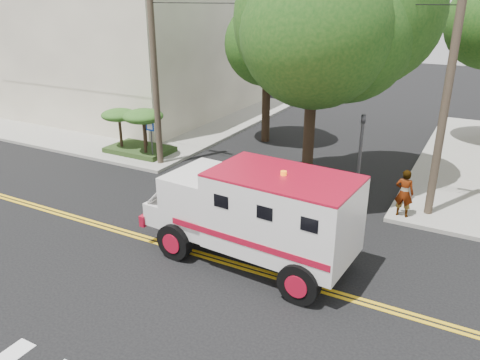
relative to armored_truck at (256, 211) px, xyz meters
The scene contains 12 objects.
ground 2.81m from the armored_truck, 167.78° to the right, with size 100.00×100.00×0.00m, color black.
sidewalk_nw 20.46m from the armored_truck, 140.32° to the left, with size 17.00×17.00×0.15m, color gray.
building_left 23.16m from the armored_truck, 140.63° to the left, with size 16.00×14.00×10.00m, color #B1A791.
utility_pole_left 9.97m from the armored_truck, 144.70° to the left, with size 0.28×0.28×9.00m, color #382D23.
utility_pole_right 7.58m from the armored_truck, 54.39° to the left, with size 0.28×0.28×9.00m, color #382D23.
tree_main 7.96m from the armored_truck, 92.62° to the left, with size 6.08×5.70×9.85m.
tree_left 12.97m from the armored_truck, 113.34° to the left, with size 4.48×4.20×7.70m.
traffic_signal 5.40m from the armored_truck, 72.66° to the left, with size 0.15×0.18×3.60m.
accessibility_sign 10.15m from the armored_truck, 145.86° to the left, with size 0.45×0.10×2.02m.
palm_planter 11.43m from the armored_truck, 147.46° to the left, with size 3.52×2.63×2.36m.
armored_truck is the anchor object (origin of this frame).
pedestrian_a 6.05m from the armored_truck, 56.70° to the left, with size 0.63×0.42×1.74m, color gray.
Camera 1 is at (7.63, -10.50, 7.44)m, focal length 35.00 mm.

